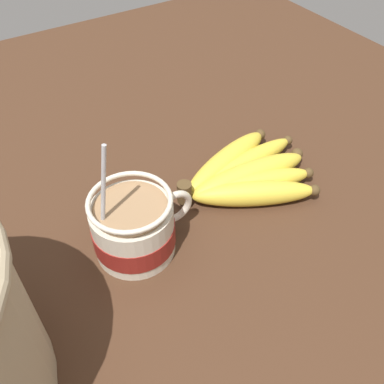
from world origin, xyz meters
TOP-DOWN VIEW (x-y plane):
  - table at (0.00, 0.00)cm, footprint 134.38×134.38cm
  - coffee_mug at (-4.24, -1.55)cm, footprint 13.38×10.16cm
  - banana_bunch at (14.33, 0.67)cm, footprint 22.21×17.32cm

SIDE VIEW (x-z plane):
  - table at x=0.00cm, z-range 0.00..3.16cm
  - banana_bunch at x=14.33cm, z-range 2.86..7.11cm
  - coffee_mug at x=-4.24cm, z-range -1.70..15.69cm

